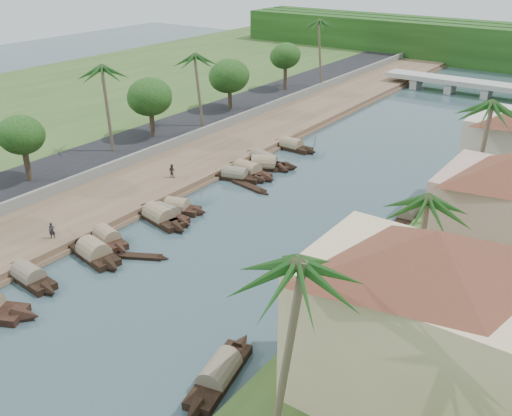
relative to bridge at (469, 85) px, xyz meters
The scene contains 36 objects.
ground 72.02m from the bridge, 90.00° to the right, with size 220.00×220.00×0.00m, color #35494F.
left_bank 54.42m from the bridge, 107.10° to the right, with size 10.00×180.00×0.80m, color brown.
right_bank 55.37m from the bridge, 69.93° to the right, with size 16.00×180.00×1.20m, color #304A1D.
road 57.49m from the bridge, 115.23° to the right, with size 8.00×180.00×1.40m, color black.
retaining_wall 55.79m from the bridge, 111.23° to the right, with size 0.40×180.00×1.10m, color slate.
far_left_fill 72.84m from the bridge, 134.44° to the right, with size 45.00×220.00×1.35m, color #304A1D.
bridge is the anchor object (origin of this frame).
building_near 76.54m from the bridge, 75.61° to the right, with size 14.85×14.85×10.20m.
sampan_3 78.10m from the bridge, 97.09° to the right, with size 7.34×2.11×1.99m.
sampan_4 70.54m from the bridge, 97.84° to the right, with size 6.71×2.99×1.91m.
sampan_5 72.78m from the bridge, 96.65° to the right, with size 7.41×3.07×2.30m.
sampan_6 64.28m from the bridge, 97.74° to the right, with size 6.71×2.01×2.01m.
sampan_7 64.99m from the bridge, 97.85° to the right, with size 8.26×3.19×2.16m.
sampan_8 62.58m from the bridge, 98.13° to the right, with size 6.30×3.25×1.95m.
sampan_9 53.10m from the bridge, 100.06° to the right, with size 7.71×3.26×1.96m.
sampan_10 51.18m from the bridge, 100.10° to the right, with size 7.97×2.45×2.17m.
sampan_11 48.63m from the bridge, 100.11° to the right, with size 7.81×5.28×2.27m.
sampan_12 47.54m from the bridge, 101.57° to the right, with size 9.04×3.89×2.13m.
sampan_13 41.57m from the bridge, 103.23° to the right, with size 7.43×1.95×2.05m.
sampan_14 78.06m from the bridge, 83.56° to the right, with size 3.26×8.42×2.03m.
sampan_15 66.93m from the bridge, 82.42° to the right, with size 3.02×8.37×2.20m.
sampan_16 51.78m from the bridge, 79.17° to the right, with size 2.14×7.58×1.88m.
canoe_1 70.37m from the bridge, 94.30° to the right, with size 4.52×2.92×0.76m.
canoe_2 53.70m from the bridge, 97.21° to the right, with size 6.07×1.99×0.87m.
palm_0 83.07m from the bridge, 79.52° to the right, with size 3.20×3.20×12.39m.
palm_1 68.67m from the bridge, 76.44° to the right, with size 3.20×3.20×9.77m.
palm_2 53.80m from the bridge, 73.53° to the right, with size 3.20×3.20×12.07m.
palm_5 61.78m from the bridge, 113.12° to the right, with size 3.20×3.20×11.10m.
palm_6 48.78m from the bridge, 117.25° to the right, with size 3.20×3.20×10.54m.
palm_8 26.67m from the bridge, 145.81° to the right, with size 3.20×3.20×11.96m.
tree_2 71.47m from the bridge, 109.66° to the right, with size 4.46×4.46×6.58m.
tree_3 55.31m from the bridge, 115.81° to the right, with size 5.33×5.33×7.11m.
tree_4 41.84m from the bridge, 125.22° to the right, with size 5.50×5.50×6.94m.
tree_5 31.22m from the bridge, 141.13° to the right, with size 4.59×4.59×7.23m.
person_near 74.10m from the bridge, 99.81° to the right, with size 0.52×0.34×1.43m, color #242229.
person_far 58.83m from the bridge, 103.60° to the right, with size 0.70×0.54×1.43m, color #302922.
Camera 1 is at (25.49, -25.54, 23.30)m, focal length 40.00 mm.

